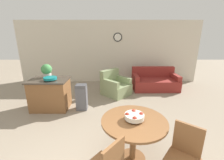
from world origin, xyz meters
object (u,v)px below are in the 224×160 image
potted_plant (47,70)px  couch (155,82)px  kitchen_island (51,94)px  teal_bowl (51,78)px  armchair (116,87)px  dining_chair_near_right (184,154)px  dining_table (134,130)px  fruit_bowl (135,116)px  trash_bin (82,97)px

potted_plant → couch: size_ratio=0.22×
kitchen_island → potted_plant: bearing=119.6°
potted_plant → teal_bowl: bearing=-55.4°
armchair → potted_plant: bearing=157.5°
dining_chair_near_right → armchair: dining_chair_near_right is taller
dining_table → fruit_bowl: 0.25m
dining_chair_near_right → fruit_bowl: 0.84m
dining_table → couch: (1.36, 3.64, -0.31)m
dining_chair_near_right → potted_plant: (-2.89, 2.55, 0.59)m
dining_chair_near_right → potted_plant: 3.90m
potted_plant → couch: potted_plant is taller
fruit_bowl → kitchen_island: fruit_bowl is taller
teal_bowl → fruit_bowl: bearing=-41.8°
dining_chair_near_right → couch: dining_chair_near_right is taller
trash_bin → couch: 3.13m
dining_chair_near_right → potted_plant: size_ratio=2.32×
kitchen_island → armchair: bearing=29.7°
dining_table → couch: size_ratio=0.61×
potted_plant → kitchen_island: bearing=-60.4°
trash_bin → armchair: bearing=49.1°
dining_table → trash_bin: dining_table is taller
dining_table → potted_plant: size_ratio=2.70×
teal_bowl → dining_chair_near_right: bearing=-40.0°
kitchen_island → armchair: size_ratio=0.91×
dining_table → kitchen_island: kitchen_island is taller
trash_bin → dining_table: bearing=-56.7°
couch → teal_bowl: bearing=-153.1°
potted_plant → armchair: (2.01, 0.88, -0.80)m
dining_table → teal_bowl: size_ratio=3.04×
couch → potted_plant: bearing=-158.4°
teal_bowl → armchair: size_ratio=0.30×
potted_plant → couch: bearing=22.7°
dining_chair_near_right → teal_bowl: bearing=-0.7°
dining_chair_near_right → trash_bin: (-1.87, 2.29, -0.13)m
dining_chair_near_right → teal_bowl: teal_bowl is taller
kitchen_island → teal_bowl: 0.51m
fruit_bowl → potted_plant: potted_plant is taller
fruit_bowl → trash_bin: (-1.23, 1.87, -0.47)m
dining_chair_near_right → kitchen_island: bearing=-0.9°
dining_chair_near_right → armchair: size_ratio=0.78×
teal_bowl → couch: size_ratio=0.20×
fruit_bowl → dining_chair_near_right: bearing=-33.8°
fruit_bowl → armchair: size_ratio=0.26×
armchair → kitchen_island: bearing=163.5°
dining_table → kitchen_island: size_ratio=0.99×
dining_table → dining_chair_near_right: dining_chair_near_right is taller
fruit_bowl → armchair: bearing=94.5°
trash_bin → couch: size_ratio=0.43×
dining_table → trash_bin: 2.25m
teal_bowl → couch: 3.91m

